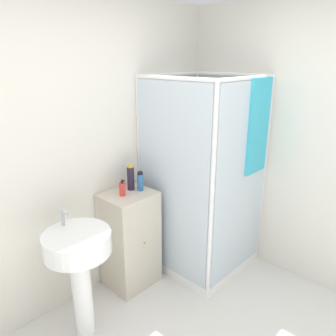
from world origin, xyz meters
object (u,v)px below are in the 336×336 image
at_px(soap_dispenser, 122,189).
at_px(shampoo_bottle_tall_black, 131,178).
at_px(shampoo_bottle_blue, 140,181).
at_px(sink, 79,258).

distance_m(soap_dispenser, shampoo_bottle_tall_black, 0.15).
bearing_deg(shampoo_bottle_blue, sink, -167.04).
distance_m(shampoo_bottle_tall_black, shampoo_bottle_blue, 0.09).
height_order(sink, soap_dispenser, soap_dispenser).
relative_size(sink, shampoo_bottle_blue, 5.71).
height_order(sink, shampoo_bottle_blue, shampoo_bottle_blue).
bearing_deg(soap_dispenser, sink, -160.82).
relative_size(soap_dispenser, shampoo_bottle_blue, 0.83).
relative_size(shampoo_bottle_tall_black, shampoo_bottle_blue, 1.34).
bearing_deg(shampoo_bottle_tall_black, sink, -160.74).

